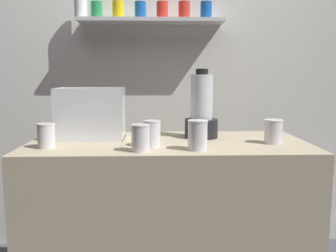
{
  "coord_description": "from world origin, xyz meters",
  "views": [
    {
      "loc": [
        -0.06,
        -1.79,
        1.24
      ],
      "look_at": [
        0.0,
        0.0,
        0.98
      ],
      "focal_mm": 38.56,
      "sensor_mm": 36.0,
      "label": 1
    }
  ],
  "objects_px": {
    "carrot_display_bin": "(92,122)",
    "juice_cup_orange_left": "(141,139)",
    "juice_cup_orange_middle": "(152,135)",
    "juice_cup_beet_far_right": "(273,133)",
    "juice_cup_mango_far_left": "(46,137)",
    "blender_pitcher": "(201,112)",
    "juice_cup_mango_right": "(198,137)"
  },
  "relations": [
    {
      "from": "blender_pitcher",
      "to": "juice_cup_mango_right",
      "type": "xyz_separation_m",
      "value": [
        -0.06,
        -0.33,
        -0.08
      ]
    },
    {
      "from": "juice_cup_mango_far_left",
      "to": "juice_cup_orange_left",
      "type": "bearing_deg",
      "value": -11.65
    },
    {
      "from": "juice_cup_beet_far_right",
      "to": "juice_cup_mango_far_left",
      "type": "bearing_deg",
      "value": -175.89
    },
    {
      "from": "carrot_display_bin",
      "to": "juice_cup_orange_left",
      "type": "distance_m",
      "value": 0.43
    },
    {
      "from": "juice_cup_orange_middle",
      "to": "juice_cup_beet_far_right",
      "type": "xyz_separation_m",
      "value": [
        0.6,
        0.06,
        -0.0
      ]
    },
    {
      "from": "carrot_display_bin",
      "to": "juice_cup_mango_far_left",
      "type": "xyz_separation_m",
      "value": [
        -0.17,
        -0.25,
        -0.04
      ]
    },
    {
      "from": "blender_pitcher",
      "to": "juice_cup_orange_middle",
      "type": "xyz_separation_m",
      "value": [
        -0.26,
        -0.24,
        -0.08
      ]
    },
    {
      "from": "juice_cup_mango_far_left",
      "to": "blender_pitcher",
      "type": "bearing_deg",
      "value": 18.97
    },
    {
      "from": "carrot_display_bin",
      "to": "juice_cup_orange_left",
      "type": "bearing_deg",
      "value": -51.09
    },
    {
      "from": "juice_cup_orange_left",
      "to": "juice_cup_mango_right",
      "type": "relative_size",
      "value": 0.89
    },
    {
      "from": "juice_cup_beet_far_right",
      "to": "juice_cup_orange_middle",
      "type": "bearing_deg",
      "value": -174.3
    },
    {
      "from": "carrot_display_bin",
      "to": "blender_pitcher",
      "type": "distance_m",
      "value": 0.59
    },
    {
      "from": "juice_cup_orange_left",
      "to": "juice_cup_beet_far_right",
      "type": "height_order",
      "value": "juice_cup_orange_left"
    },
    {
      "from": "juice_cup_orange_left",
      "to": "juice_cup_beet_far_right",
      "type": "xyz_separation_m",
      "value": [
        0.65,
        0.17,
        -0.0
      ]
    },
    {
      "from": "blender_pitcher",
      "to": "juice_cup_orange_left",
      "type": "relative_size",
      "value": 3.04
    },
    {
      "from": "juice_cup_orange_middle",
      "to": "carrot_display_bin",
      "type": "bearing_deg",
      "value": 144.6
    },
    {
      "from": "carrot_display_bin",
      "to": "juice_cup_orange_left",
      "type": "relative_size",
      "value": 2.87
    },
    {
      "from": "juice_cup_orange_middle",
      "to": "juice_cup_mango_right",
      "type": "xyz_separation_m",
      "value": [
        0.21,
        -0.09,
        0.01
      ]
    },
    {
      "from": "juice_cup_orange_left",
      "to": "juice_cup_mango_right",
      "type": "distance_m",
      "value": 0.26
    },
    {
      "from": "juice_cup_mango_far_left",
      "to": "juice_cup_mango_right",
      "type": "bearing_deg",
      "value": -5.59
    },
    {
      "from": "juice_cup_mango_far_left",
      "to": "juice_cup_orange_middle",
      "type": "xyz_separation_m",
      "value": [
        0.49,
        0.02,
        0.0
      ]
    },
    {
      "from": "juice_cup_mango_right",
      "to": "juice_cup_beet_far_right",
      "type": "height_order",
      "value": "juice_cup_mango_right"
    },
    {
      "from": "juice_cup_mango_far_left",
      "to": "juice_cup_beet_far_right",
      "type": "height_order",
      "value": "juice_cup_beet_far_right"
    },
    {
      "from": "juice_cup_orange_middle",
      "to": "juice_cup_beet_far_right",
      "type": "distance_m",
      "value": 0.6
    },
    {
      "from": "carrot_display_bin",
      "to": "juice_cup_beet_far_right",
      "type": "distance_m",
      "value": 0.93
    },
    {
      "from": "juice_cup_orange_middle",
      "to": "juice_cup_beet_far_right",
      "type": "relative_size",
      "value": 1.05
    },
    {
      "from": "blender_pitcher",
      "to": "juice_cup_beet_far_right",
      "type": "height_order",
      "value": "blender_pitcher"
    },
    {
      "from": "carrot_display_bin",
      "to": "juice_cup_mango_right",
      "type": "bearing_deg",
      "value": -30.85
    },
    {
      "from": "carrot_display_bin",
      "to": "blender_pitcher",
      "type": "relative_size",
      "value": 0.94
    },
    {
      "from": "blender_pitcher",
      "to": "juice_cup_orange_left",
      "type": "xyz_separation_m",
      "value": [
        -0.31,
        -0.35,
        -0.08
      ]
    },
    {
      "from": "carrot_display_bin",
      "to": "blender_pitcher",
      "type": "xyz_separation_m",
      "value": [
        0.58,
        0.01,
        0.05
      ]
    },
    {
      "from": "juice_cup_mango_far_left",
      "to": "juice_cup_orange_left",
      "type": "height_order",
      "value": "juice_cup_orange_left"
    }
  ]
}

